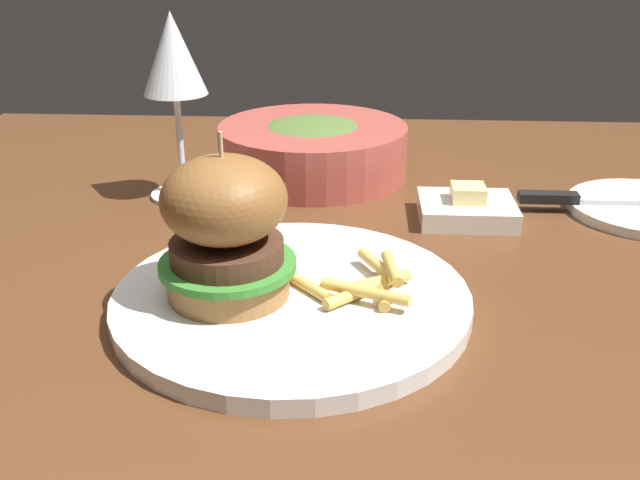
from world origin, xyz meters
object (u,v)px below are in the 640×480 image
(wine_glass, at_px, (174,62))
(butter_dish, at_px, (467,209))
(burger_sandwich, at_px, (226,228))
(table_knife, at_px, (600,199))
(soup_bowl, at_px, (313,148))
(main_plate, at_px, (292,299))

(wine_glass, xyz_separation_m, butter_dish, (0.30, -0.05, -0.13))
(burger_sandwich, xyz_separation_m, table_knife, (0.34, 0.22, -0.05))
(burger_sandwich, xyz_separation_m, soup_bowl, (0.04, 0.33, -0.04))
(main_plate, distance_m, soup_bowl, 0.32)
(wine_glass, height_order, table_knife, wine_glass)
(main_plate, xyz_separation_m, table_knife, (0.30, 0.22, 0.01))
(soup_bowl, bearing_deg, table_knife, -19.10)
(wine_glass, height_order, butter_dish, wine_glass)
(wine_glass, distance_m, table_knife, 0.46)
(table_knife, relative_size, butter_dish, 2.17)
(main_plate, height_order, table_knife, table_knife)
(table_knife, xyz_separation_m, butter_dish, (-0.14, -0.03, -0.00))
(burger_sandwich, xyz_separation_m, butter_dish, (0.20, 0.20, -0.06))
(wine_glass, xyz_separation_m, soup_bowl, (0.13, 0.08, -0.11))
(butter_dish, distance_m, soup_bowl, 0.21)
(burger_sandwich, distance_m, butter_dish, 0.29)
(main_plate, xyz_separation_m, soup_bowl, (-0.01, 0.32, 0.03))
(wine_glass, distance_m, soup_bowl, 0.19)
(main_plate, distance_m, burger_sandwich, 0.08)
(butter_dish, bearing_deg, table_knife, 11.62)
(butter_dish, bearing_deg, burger_sandwich, -136.31)
(wine_glass, height_order, soup_bowl, wine_glass)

